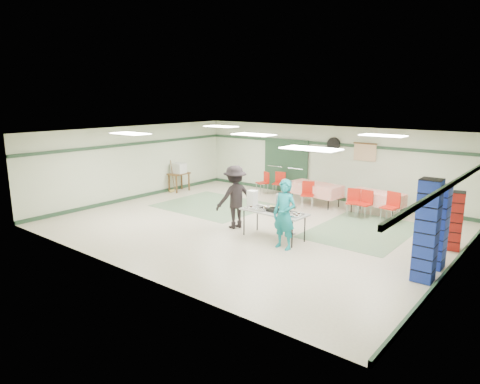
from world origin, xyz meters
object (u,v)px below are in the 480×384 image
Objects in this scene: volunteer_grey at (285,206)px; chair_loose_b at (264,180)px; office_printer at (179,168)px; crate_stack_red at (454,221)px; serving_table at (274,213)px; printer_table at (179,176)px; chair_loose_a at (280,181)px; dining_table_a at (376,198)px; crate_stack_blue_b at (427,231)px; volunteer_dark at (235,197)px; dining_table_b at (316,189)px; broom at (173,176)px; crate_stack_blue_a at (438,227)px; chair_a at (365,201)px; chair_c at (391,204)px; chair_b at (353,199)px; chair_d at (308,192)px; volunteer_teal at (284,215)px.

volunteer_grey is 1.79× the size of chair_loose_b.
crate_stack_red is at bearing -8.62° from office_printer.
serving_table reaches higher than printer_table.
chair_loose_a is at bearing 46.00° from chair_loose_b.
dining_table_a is 5.12m from crate_stack_blue_b.
dining_table_b is (0.47, 3.89, -0.34)m from volunteer_dark.
broom is at bearing 179.16° from crate_stack_red.
serving_table is 2.06× the size of chair_loose_a.
crate_stack_blue_b reaches higher than crate_stack_blue_a.
chair_a is 1.03× the size of chair_loose_b.
volunteer_dark is 0.85× the size of crate_stack_blue_b.
serving_table is 5.47m from chair_loose_b.
volunteer_dark is 2.10× the size of chair_loose_b.
crate_stack_red is (7.34, -2.18, 0.21)m from chair_loose_b.
volunteer_grey is 4.80m from chair_loose_a.
volunteer_dark reaches higher than dining_table_a.
volunteer_dark is at bearing -125.66° from chair_c.
volunteer_dark is 2.05× the size of chair_a.
volunteer_dark reaches higher than crate_stack_red.
dining_table_a is at bearing 144.93° from crate_stack_red.
chair_b reaches higher than dining_table_a.
chair_b is 1.07× the size of printer_table.
broom is (-10.38, 1.69, -0.28)m from crate_stack_blue_a.
dining_table_b is at bearing -173.48° from dining_table_a.
serving_table is 4.20m from dining_table_a.
chair_a is at bearing 0.79° from office_printer.
dining_table_a is at bearing -20.58° from chair_loose_a.
crate_stack_blue_a is at bearing -90.00° from crate_stack_red.
volunteer_dark reaches higher than chair_loose_a.
crate_stack_blue_a reaches higher than dining_table_a.
serving_table is 2.07× the size of chair_a.
chair_d is 2.14m from chair_loose_a.
dining_table_b is 5.74m from broom.
crate_stack_blue_b is at bearing -33.56° from dining_table_b.
crate_stack_blue_a is (2.72, -3.45, 0.38)m from dining_table_a.
volunteer_dark is 0.96× the size of crate_stack_blue_a.
broom is at bearing 170.81° from chair_b.
crate_stack_red is (4.92, -1.91, 0.17)m from dining_table_b.
volunteer_grey is at bearing -95.40° from chair_d.
crate_stack_red reaches higher than chair_loose_b.
chair_d is 0.48× the size of crate_stack_blue_a.
serving_table is 1.05× the size of volunteer_teal.
crate_stack_red is (2.03, -1.35, 0.16)m from chair_c.
chair_d is at bearing -169.35° from volunteer_dark.
crate_stack_red is 2.43m from crate_stack_blue_b.
chair_b is 0.41× the size of crate_stack_blue_b.
chair_a is at bearing -96.68° from dining_table_a.
crate_stack_blue_a is at bearing -45.23° from dining_table_a.
volunteer_grey is 0.88× the size of dining_table_a.
office_printer reaches higher than chair_c.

